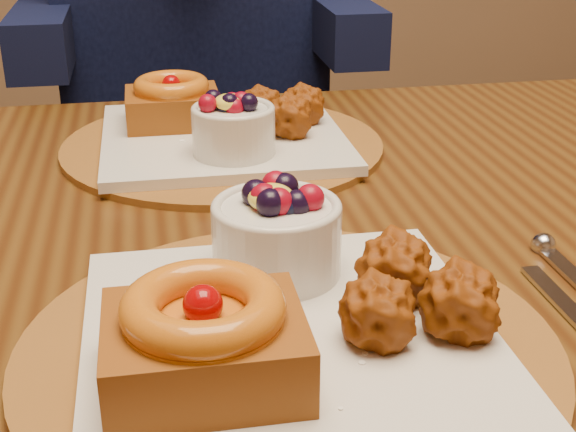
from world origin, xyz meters
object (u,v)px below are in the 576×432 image
at_px(dining_table, 249,295).
at_px(chair_far, 213,175).
at_px(place_setting_near, 282,312).
at_px(place_setting_far, 220,129).

distance_m(dining_table, chair_far, 0.88).
bearing_deg(dining_table, place_setting_near, -91.01).
height_order(dining_table, chair_far, chair_far).
relative_size(place_setting_near, place_setting_far, 1.00).
xyz_separation_m(dining_table, place_setting_far, (-0.00, 0.21, 0.10)).
xyz_separation_m(place_setting_near, chair_far, (0.04, 1.07, -0.31)).
height_order(place_setting_far, chair_far, chair_far).
distance_m(place_setting_far, chair_far, 0.71).
xyz_separation_m(place_setting_near, place_setting_far, (0.00, 0.43, -0.00)).
height_order(place_setting_near, place_setting_far, place_setting_near).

